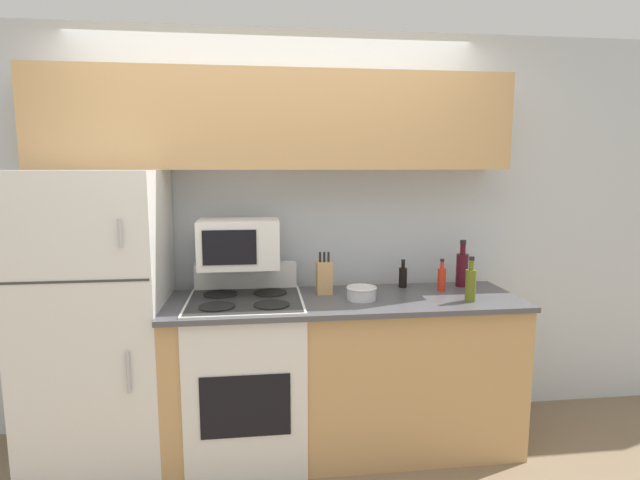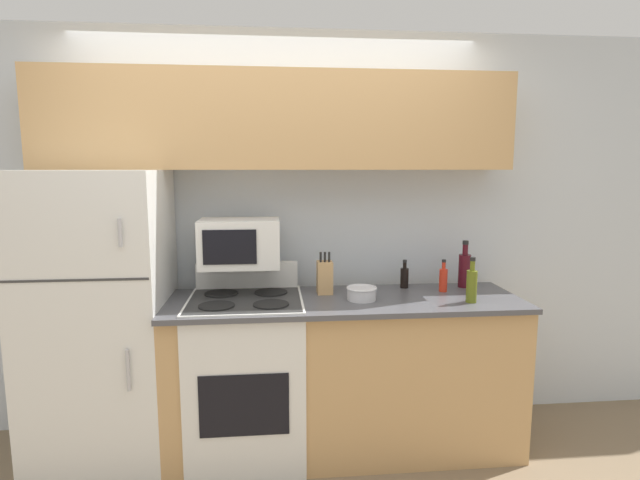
{
  "view_description": "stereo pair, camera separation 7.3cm",
  "coord_description": "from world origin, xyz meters",
  "px_view_note": "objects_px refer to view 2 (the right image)",
  "views": [
    {
      "loc": [
        -0.13,
        -2.51,
        1.7
      ],
      "look_at": [
        0.22,
        0.27,
        1.29
      ],
      "focal_mm": 28.0,
      "sensor_mm": 36.0,
      "label": 1
    },
    {
      "loc": [
        -0.05,
        -2.52,
        1.7
      ],
      "look_at": [
        0.22,
        0.27,
        1.29
      ],
      "focal_mm": 28.0,
      "sensor_mm": 36.0,
      "label": 2
    }
  ],
  "objects_px": {
    "bottle_wine_red": "(464,269)",
    "bottle_olive_oil": "(472,285)",
    "bowl": "(362,293)",
    "knife_block": "(325,277)",
    "stove": "(247,375)",
    "bottle_hot_sauce": "(443,279)",
    "microwave": "(240,243)",
    "refrigerator": "(101,318)",
    "bottle_soy_sauce": "(404,277)"
  },
  "relations": [
    {
      "from": "knife_block",
      "to": "bottle_wine_red",
      "type": "height_order",
      "value": "bottle_wine_red"
    },
    {
      "from": "knife_block",
      "to": "bottle_olive_oil",
      "type": "relative_size",
      "value": 0.99
    },
    {
      "from": "stove",
      "to": "knife_block",
      "type": "xyz_separation_m",
      "value": [
        0.47,
        0.13,
        0.55
      ]
    },
    {
      "from": "knife_block",
      "to": "microwave",
      "type": "bearing_deg",
      "value": 178.52
    },
    {
      "from": "refrigerator",
      "to": "knife_block",
      "type": "relative_size",
      "value": 6.58
    },
    {
      "from": "knife_block",
      "to": "bottle_olive_oil",
      "type": "xyz_separation_m",
      "value": [
        0.81,
        -0.28,
        0.0
      ]
    },
    {
      "from": "bottle_wine_red",
      "to": "bowl",
      "type": "bearing_deg",
      "value": -160.88
    },
    {
      "from": "bottle_hot_sauce",
      "to": "bottle_olive_oil",
      "type": "bearing_deg",
      "value": -73.89
    },
    {
      "from": "bottle_soy_sauce",
      "to": "bottle_olive_oil",
      "type": "distance_m",
      "value": 0.47
    },
    {
      "from": "knife_block",
      "to": "bottle_olive_oil",
      "type": "height_order",
      "value": "bottle_olive_oil"
    },
    {
      "from": "stove",
      "to": "bottle_hot_sauce",
      "type": "height_order",
      "value": "bottle_hot_sauce"
    },
    {
      "from": "bottle_hot_sauce",
      "to": "bottle_olive_oil",
      "type": "distance_m",
      "value": 0.27
    },
    {
      "from": "refrigerator",
      "to": "bottle_soy_sauce",
      "type": "relative_size",
      "value": 9.36
    },
    {
      "from": "stove",
      "to": "knife_block",
      "type": "bearing_deg",
      "value": 15.23
    },
    {
      "from": "bottle_wine_red",
      "to": "bottle_hot_sauce",
      "type": "relative_size",
      "value": 1.5
    },
    {
      "from": "stove",
      "to": "bottle_olive_oil",
      "type": "relative_size",
      "value": 4.27
    },
    {
      "from": "bottle_wine_red",
      "to": "bottle_hot_sauce",
      "type": "height_order",
      "value": "bottle_wine_red"
    },
    {
      "from": "bottle_olive_oil",
      "to": "bottle_hot_sauce",
      "type": "bearing_deg",
      "value": 106.11
    },
    {
      "from": "microwave",
      "to": "bottle_wine_red",
      "type": "bearing_deg",
      "value": 2.44
    },
    {
      "from": "knife_block",
      "to": "bottle_wine_red",
      "type": "bearing_deg",
      "value": 4.62
    },
    {
      "from": "refrigerator",
      "to": "bottle_hot_sauce",
      "type": "bearing_deg",
      "value": 1.32
    },
    {
      "from": "bottle_soy_sauce",
      "to": "bowl",
      "type": "bearing_deg",
      "value": -140.93
    },
    {
      "from": "bowl",
      "to": "knife_block",
      "type": "bearing_deg",
      "value": 138.79
    },
    {
      "from": "stove",
      "to": "bottle_olive_oil",
      "type": "bearing_deg",
      "value": -6.92
    },
    {
      "from": "knife_block",
      "to": "bottle_hot_sauce",
      "type": "bearing_deg",
      "value": -2.11
    },
    {
      "from": "stove",
      "to": "bowl",
      "type": "height_order",
      "value": "stove"
    },
    {
      "from": "bottle_soy_sauce",
      "to": "refrigerator",
      "type": "bearing_deg",
      "value": -174.85
    },
    {
      "from": "bottle_hot_sauce",
      "to": "bowl",
      "type": "bearing_deg",
      "value": -164.8
    },
    {
      "from": "refrigerator",
      "to": "bottle_wine_red",
      "type": "height_order",
      "value": "refrigerator"
    },
    {
      "from": "stove",
      "to": "bottle_olive_oil",
      "type": "xyz_separation_m",
      "value": [
        1.28,
        -0.16,
        0.55
      ]
    },
    {
      "from": "stove",
      "to": "bottle_soy_sauce",
      "type": "xyz_separation_m",
      "value": [
        0.99,
        0.22,
        0.52
      ]
    },
    {
      "from": "refrigerator",
      "to": "bottle_olive_oil",
      "type": "distance_m",
      "value": 2.12
    },
    {
      "from": "microwave",
      "to": "bowl",
      "type": "bearing_deg",
      "value": -14.78
    },
    {
      "from": "bowl",
      "to": "bottle_wine_red",
      "type": "xyz_separation_m",
      "value": [
        0.71,
        0.25,
        0.08
      ]
    },
    {
      "from": "microwave",
      "to": "bowl",
      "type": "relative_size",
      "value": 2.63
    },
    {
      "from": "bottle_wine_red",
      "to": "bottle_olive_oil",
      "type": "xyz_separation_m",
      "value": [
        -0.1,
        -0.36,
        -0.02
      ]
    },
    {
      "from": "microwave",
      "to": "bottle_soy_sauce",
      "type": "distance_m",
      "value": 1.06
    },
    {
      "from": "microwave",
      "to": "bottle_wine_red",
      "type": "distance_m",
      "value": 1.43
    },
    {
      "from": "microwave",
      "to": "bottle_hot_sauce",
      "type": "distance_m",
      "value": 1.26
    },
    {
      "from": "microwave",
      "to": "bottle_soy_sauce",
      "type": "relative_size",
      "value": 2.6
    },
    {
      "from": "refrigerator",
      "to": "bowl",
      "type": "height_order",
      "value": "refrigerator"
    },
    {
      "from": "stove",
      "to": "bowl",
      "type": "xyz_separation_m",
      "value": [
        0.67,
        -0.04,
        0.49
      ]
    },
    {
      "from": "refrigerator",
      "to": "knife_block",
      "type": "bearing_deg",
      "value": 3.26
    },
    {
      "from": "bottle_olive_oil",
      "to": "microwave",
      "type": "bearing_deg",
      "value": 167.23
    },
    {
      "from": "knife_block",
      "to": "stove",
      "type": "bearing_deg",
      "value": -164.77
    },
    {
      "from": "bowl",
      "to": "bottle_hot_sauce",
      "type": "relative_size",
      "value": 0.89
    },
    {
      "from": "knife_block",
      "to": "refrigerator",
      "type": "bearing_deg",
      "value": -176.74
    },
    {
      "from": "bowl",
      "to": "bottle_wine_red",
      "type": "bearing_deg",
      "value": 19.12
    },
    {
      "from": "refrigerator",
      "to": "stove",
      "type": "distance_m",
      "value": 0.89
    },
    {
      "from": "stove",
      "to": "microwave",
      "type": "distance_m",
      "value": 0.78
    }
  ]
}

